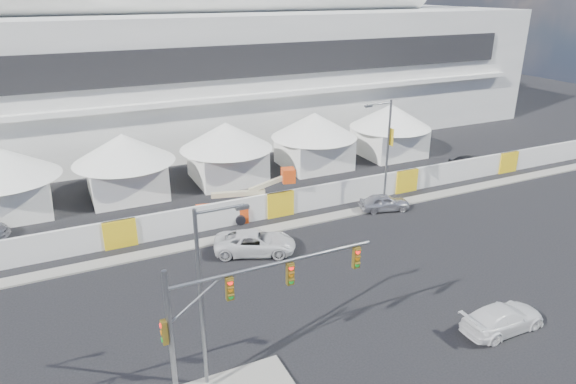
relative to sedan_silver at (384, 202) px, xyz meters
name	(u,v)px	position (x,y,z in m)	size (l,w,h in m)	color
ground	(290,346)	(-13.99, -11.92, -0.67)	(160.00, 160.00, 0.00)	black
far_curb	(438,195)	(6.01, 0.58, -0.61)	(80.00, 1.20, 0.12)	gray
stadium	(206,53)	(-5.28, 29.59, 8.78)	(80.00, 24.80, 21.98)	silver
tent_row	(177,153)	(-13.49, 12.08, 2.47)	(53.40, 8.40, 5.40)	white
hoarding_fence	(280,204)	(-7.99, 2.58, 0.33)	(70.00, 0.25, 2.00)	white
scaffold_tower	(476,69)	(32.01, 24.08, 5.33)	(4.40, 4.40, 12.00)	#595B60
sedan_silver	(384,202)	(0.00, 0.00, 0.00)	(3.96, 1.59, 1.35)	silver
pickup_curb	(255,242)	(-11.97, -2.17, 0.08)	(5.43, 2.50, 1.51)	silver
pickup_near	(503,318)	(-3.47, -15.41, 0.02)	(4.76, 1.94, 1.38)	white
lot_car_b	(471,162)	(13.41, 4.64, 0.05)	(4.27, 1.72, 1.46)	black
traffic_mast	(223,319)	(-17.89, -13.55, 3.18)	(9.56, 0.64, 6.54)	slate
streetlight_median	(205,288)	(-18.31, -12.72, 4.33)	(2.34, 0.23, 8.45)	slate
streetlight_curb	(386,147)	(0.16, 0.58, 4.41)	(2.59, 0.58, 8.75)	slate
boom_lift	(231,207)	(-11.64, 3.58, 0.36)	(7.80, 2.56, 3.86)	#ED4C16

